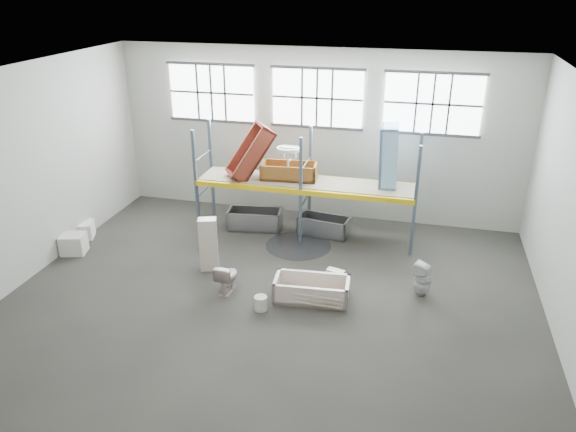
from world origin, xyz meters
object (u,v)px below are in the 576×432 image
(bathtub_beige, at_px, (312,289))
(cistern_tall, at_px, (208,244))
(steel_tub_left, at_px, (255,219))
(carton_near, at_px, (74,244))
(blue_tub_upright, at_px, (389,157))
(steel_tub_right, at_px, (324,225))
(toilet_white, at_px, (423,279))
(rust_tub_flat, at_px, (289,171))
(toilet_beige, at_px, (227,277))
(bucket, at_px, (261,303))

(bathtub_beige, relative_size, cistern_tall, 1.23)
(steel_tub_left, height_order, carton_near, steel_tub_left)
(carton_near, bearing_deg, blue_tub_upright, 20.07)
(steel_tub_left, xyz_separation_m, steel_tub_right, (2.04, 0.10, -0.02))
(toilet_white, distance_m, rust_tub_flat, 4.88)
(bathtub_beige, bearing_deg, carton_near, 169.40)
(bathtub_beige, xyz_separation_m, toilet_beige, (-1.99, -0.13, 0.11))
(toilet_beige, height_order, rust_tub_flat, rust_tub_flat)
(blue_tub_upright, bearing_deg, toilet_beige, -131.62)
(cistern_tall, relative_size, toilet_white, 1.67)
(toilet_white, relative_size, blue_tub_upright, 0.50)
(steel_tub_left, relative_size, bucket, 4.61)
(bathtub_beige, height_order, carton_near, carton_near)
(steel_tub_left, height_order, rust_tub_flat, rust_tub_flat)
(bathtub_beige, relative_size, steel_tub_right, 1.19)
(toilet_white, bearing_deg, cistern_tall, -68.34)
(toilet_beige, relative_size, steel_tub_left, 0.47)
(toilet_beige, xyz_separation_m, steel_tub_left, (-0.41, 3.47, -0.08))
(toilet_beige, bearing_deg, bathtub_beige, -171.80)
(bucket, bearing_deg, toilet_white, 23.29)
(blue_tub_upright, height_order, bucket, blue_tub_upright)
(steel_tub_left, xyz_separation_m, bucket, (1.39, -4.06, -0.12))
(steel_tub_right, distance_m, bucket, 4.21)
(cistern_tall, height_order, bucket, cistern_tall)
(toilet_beige, bearing_deg, steel_tub_left, -78.83)
(steel_tub_right, height_order, blue_tub_upright, blue_tub_upright)
(steel_tub_right, distance_m, rust_tub_flat, 1.87)
(blue_tub_upright, bearing_deg, steel_tub_left, -176.42)
(steel_tub_right, bearing_deg, toilet_beige, -114.56)
(cistern_tall, distance_m, rust_tub_flat, 3.25)
(toilet_white, relative_size, bucket, 2.49)
(steel_tub_left, xyz_separation_m, carton_near, (-4.21, -2.66, -0.02))
(rust_tub_flat, distance_m, bucket, 4.50)
(cistern_tall, bearing_deg, steel_tub_left, 63.65)
(toilet_beige, xyz_separation_m, carton_near, (-4.62, 0.81, -0.10))
(toilet_white, height_order, blue_tub_upright, blue_tub_upright)
(toilet_beige, height_order, cistern_tall, cistern_tall)
(toilet_beige, height_order, toilet_white, toilet_white)
(bathtub_beige, distance_m, toilet_white, 2.56)
(blue_tub_upright, distance_m, bucket, 5.36)
(toilet_beige, relative_size, rust_tub_flat, 0.47)
(steel_tub_right, relative_size, carton_near, 2.32)
(carton_near, bearing_deg, toilet_beige, -9.98)
(cistern_tall, relative_size, blue_tub_upright, 0.83)
(blue_tub_upright, xyz_separation_m, carton_near, (-7.91, -2.89, -2.13))
(blue_tub_upright, bearing_deg, steel_tub_right, -175.40)
(steel_tub_right, bearing_deg, rust_tub_flat, 179.72)
(toilet_beige, xyz_separation_m, blue_tub_upright, (3.29, 3.70, 2.03))
(cistern_tall, distance_m, blue_tub_upright, 5.25)
(cistern_tall, distance_m, bucket, 2.35)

